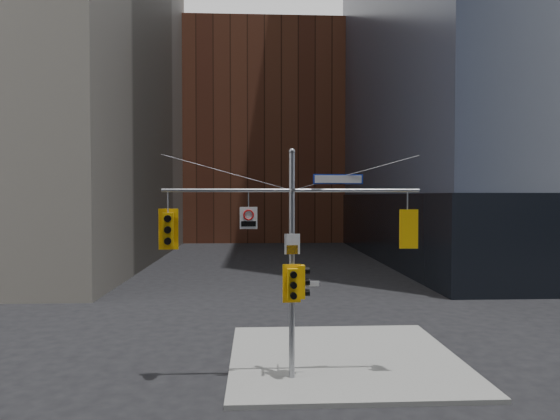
{
  "coord_description": "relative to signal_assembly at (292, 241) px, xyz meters",
  "views": [
    {
      "loc": [
        -1.13,
        -13.4,
        5.83
      ],
      "look_at": [
        -0.37,
        2.0,
        5.39
      ],
      "focal_mm": 32.0,
      "sensor_mm": 36.0,
      "label": 1
    }
  ],
  "objects": [
    {
      "name": "traffic_light_pole_front",
      "position": [
        -0.0,
        -0.27,
        -1.29
      ],
      "size": [
        0.57,
        0.47,
        1.19
      ],
      "rotation": [
        0.0,
        0.0,
        0.08
      ],
      "color": "#FFBA0D",
      "rests_on": "ground"
    },
    {
      "name": "traffic_light_pole_side",
      "position": [
        0.32,
        0.01,
        -1.26
      ],
      "size": [
        0.39,
        0.34,
        1.04
      ],
      "rotation": [
        0.0,
        0.0,
        1.57
      ],
      "color": "#FFBA0D",
      "rests_on": "ground"
    },
    {
      "name": "street_blade_ns",
      "position": [
        0.0,
        0.46,
        -1.65
      ],
      "size": [
        0.05,
        0.78,
        0.16
      ],
      "rotation": [
        0.0,
        0.0,
        -0.02
      ],
      "color": "#145926",
      "rests_on": "ground"
    },
    {
      "name": "brick_midrise",
      "position": [
        0.0,
        56.01,
        9.58
      ],
      "size": [
        26.0,
        20.0,
        28.0
      ],
      "primitive_type": "cube",
      "color": "brown",
      "rests_on": "ground"
    },
    {
      "name": "regulatory_sign_pole",
      "position": [
        0.0,
        -0.12,
        -0.09
      ],
      "size": [
        0.48,
        0.07,
        0.63
      ],
      "rotation": [
        0.0,
        0.0,
        0.08
      ],
      "color": "silver",
      "rests_on": "ground"
    },
    {
      "name": "traffic_light_east_arm",
      "position": [
        3.63,
        0.0,
        0.38
      ],
      "size": [
        0.58,
        0.46,
        1.22
      ],
      "rotation": [
        0.0,
        0.0,
        3.11
      ],
      "color": "#FFBA0D",
      "rests_on": "ground"
    },
    {
      "name": "street_sign_blade",
      "position": [
        1.44,
        0.0,
        1.93
      ],
      "size": [
        1.59,
        0.2,
        0.31
      ],
      "rotation": [
        0.0,
        0.0,
        0.1
      ],
      "color": "#112A9F",
      "rests_on": "ground"
    },
    {
      "name": "regulatory_sign_arm",
      "position": [
        -1.34,
        -0.02,
        0.75
      ],
      "size": [
        0.54,
        0.11,
        0.68
      ],
      "rotation": [
        0.0,
        0.0,
        0.11
      ],
      "color": "silver",
      "rests_on": "ground"
    },
    {
      "name": "signal_assembly",
      "position": [
        0.0,
        0.0,
        0.0
      ],
      "size": [
        8.0,
        0.8,
        7.3
      ],
      "color": "gray",
      "rests_on": "ground"
    },
    {
      "name": "street_blade_ew",
      "position": [
        0.45,
        0.01,
        -1.33
      ],
      "size": [
        0.81,
        0.1,
        0.16
      ],
      "rotation": [
        0.0,
        0.0,
        0.09
      ],
      "color": "silver",
      "rests_on": "ground"
    },
    {
      "name": "ground",
      "position": [
        0.0,
        -1.99,
        -4.42
      ],
      "size": [
        160.0,
        160.0,
        0.0
      ],
      "primitive_type": "plane",
      "color": "black",
      "rests_on": "ground"
    },
    {
      "name": "traffic_light_west_arm",
      "position": [
        -3.81,
        0.01,
        0.38
      ],
      "size": [
        0.61,
        0.51,
        1.27
      ],
      "rotation": [
        0.0,
        0.0,
        0.11
      ],
      "color": "#FFBA0D",
      "rests_on": "ground"
    },
    {
      "name": "sidewalk_corner",
      "position": [
        2.0,
        2.01,
        -4.34
      ],
      "size": [
        8.0,
        8.0,
        0.15
      ],
      "primitive_type": "cube",
      "color": "gray",
      "rests_on": "ground"
    }
  ]
}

